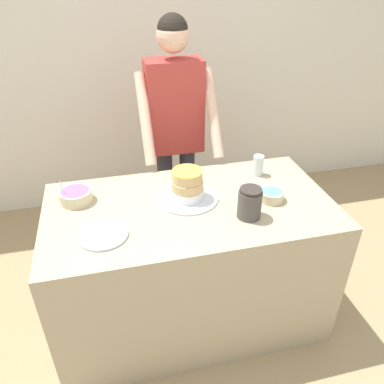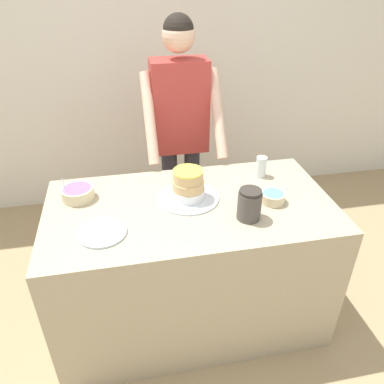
# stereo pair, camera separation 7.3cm
# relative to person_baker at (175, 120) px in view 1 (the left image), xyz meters

# --- Properties ---
(ground_plane) EXTENTS (14.00, 14.00, 0.00)m
(ground_plane) POSITION_rel_person_baker_xyz_m (-0.08, -1.21, -1.08)
(ground_plane) COLOR tan
(wall_back) EXTENTS (10.00, 0.05, 2.60)m
(wall_back) POSITION_rel_person_baker_xyz_m (-0.08, 0.83, 0.22)
(wall_back) COLOR silver
(wall_back) RESTS_ON ground_plane
(counter) EXTENTS (1.61, 0.85, 0.89)m
(counter) POSITION_rel_person_baker_xyz_m (-0.08, -0.79, -0.64)
(counter) COLOR tan
(counter) RESTS_ON ground_plane
(person_baker) EXTENTS (0.53, 0.48, 1.77)m
(person_baker) POSITION_rel_person_baker_xyz_m (0.00, 0.00, 0.00)
(person_baker) COLOR #2D2D38
(person_baker) RESTS_ON ground_plane
(cake) EXTENTS (0.36, 0.36, 0.18)m
(cake) POSITION_rel_person_baker_xyz_m (-0.08, -0.72, -0.12)
(cake) COLOR silver
(cake) RESTS_ON counter
(frosting_bowl_purple) EXTENTS (0.18, 0.18, 0.14)m
(frosting_bowl_purple) POSITION_rel_person_baker_xyz_m (-0.70, -0.60, -0.16)
(frosting_bowl_purple) COLOR beige
(frosting_bowl_purple) RESTS_ON counter
(frosting_bowl_blue) EXTENTS (0.14, 0.14, 0.06)m
(frosting_bowl_blue) POSITION_rel_person_baker_xyz_m (0.38, -0.85, -0.17)
(frosting_bowl_blue) COLOR beige
(frosting_bowl_blue) RESTS_ON counter
(drinking_glass) EXTENTS (0.07, 0.07, 0.13)m
(drinking_glass) POSITION_rel_person_baker_xyz_m (0.42, -0.55, -0.13)
(drinking_glass) COLOR silver
(drinking_glass) RESTS_ON counter
(ceramic_plate) EXTENTS (0.25, 0.25, 0.01)m
(ceramic_plate) POSITION_rel_person_baker_xyz_m (-0.56, -0.96, -0.19)
(ceramic_plate) COLOR silver
(ceramic_plate) RESTS_ON counter
(stoneware_jar) EXTENTS (0.13, 0.13, 0.17)m
(stoneware_jar) POSITION_rel_person_baker_xyz_m (0.20, -0.97, -0.11)
(stoneware_jar) COLOR #4C4742
(stoneware_jar) RESTS_ON counter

